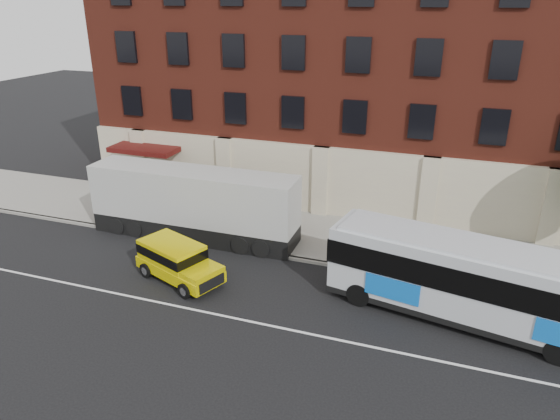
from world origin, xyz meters
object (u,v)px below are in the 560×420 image
(sign_pole, at_px, (139,209))
(shipping_container, at_px, (194,205))
(yellow_suv, at_px, (176,259))
(city_bus, at_px, (486,283))

(sign_pole, height_order, shipping_container, shipping_container)
(yellow_suv, distance_m, shipping_container, 4.53)
(sign_pole, relative_size, city_bus, 0.20)
(yellow_suv, bearing_deg, shipping_container, 107.39)
(sign_pole, xyz_separation_m, shipping_container, (2.97, 0.66, 0.38))
(sign_pole, bearing_deg, shipping_container, 12.47)
(city_bus, distance_m, shipping_container, 14.73)
(city_bus, distance_m, yellow_suv, 13.04)
(city_bus, xyz_separation_m, yellow_suv, (-12.99, -0.81, -0.85))
(shipping_container, bearing_deg, yellow_suv, -72.61)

